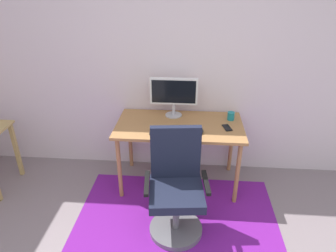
{
  "coord_description": "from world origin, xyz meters",
  "views": [
    {
      "loc": [
        0.19,
        -1.06,
        2.14
      ],
      "look_at": [
        -0.02,
        1.53,
        0.84
      ],
      "focal_mm": 32.66,
      "sensor_mm": 36.0,
      "label": 1
    }
  ],
  "objects_px": {
    "computer_mouse": "(201,131)",
    "coffee_cup": "(231,116)",
    "desk": "(179,131)",
    "keyboard": "(172,132)",
    "cell_phone": "(227,128)",
    "office_chair": "(176,191)",
    "monitor": "(174,93)"
  },
  "relations": [
    {
      "from": "computer_mouse",
      "to": "coffee_cup",
      "type": "distance_m",
      "value": 0.46
    },
    {
      "from": "desk",
      "to": "keyboard",
      "type": "xyz_separation_m",
      "value": [
        -0.07,
        -0.2,
        0.08
      ]
    },
    {
      "from": "cell_phone",
      "to": "office_chair",
      "type": "bearing_deg",
      "value": -141.2
    },
    {
      "from": "desk",
      "to": "office_chair",
      "type": "height_order",
      "value": "office_chair"
    },
    {
      "from": "monitor",
      "to": "office_chair",
      "type": "relative_size",
      "value": 0.52
    },
    {
      "from": "monitor",
      "to": "office_chair",
      "type": "xyz_separation_m",
      "value": [
        0.08,
        -0.9,
        -0.58
      ]
    },
    {
      "from": "desk",
      "to": "monitor",
      "type": "xyz_separation_m",
      "value": [
        -0.08,
        0.21,
        0.34
      ]
    },
    {
      "from": "cell_phone",
      "to": "desk",
      "type": "bearing_deg",
      "value": 159.64
    },
    {
      "from": "computer_mouse",
      "to": "office_chair",
      "type": "distance_m",
      "value": 0.65
    },
    {
      "from": "cell_phone",
      "to": "computer_mouse",
      "type": "bearing_deg",
      "value": -170.32
    },
    {
      "from": "cell_phone",
      "to": "office_chair",
      "type": "height_order",
      "value": "office_chair"
    },
    {
      "from": "coffee_cup",
      "to": "monitor",
      "type": "bearing_deg",
      "value": 174.6
    },
    {
      "from": "monitor",
      "to": "computer_mouse",
      "type": "bearing_deg",
      "value": -52.76
    },
    {
      "from": "keyboard",
      "to": "cell_phone",
      "type": "bearing_deg",
      "value": 15.03
    },
    {
      "from": "computer_mouse",
      "to": "office_chair",
      "type": "relative_size",
      "value": 0.11
    },
    {
      "from": "desk",
      "to": "computer_mouse",
      "type": "xyz_separation_m",
      "value": [
        0.21,
        -0.17,
        0.09
      ]
    },
    {
      "from": "cell_phone",
      "to": "office_chair",
      "type": "xyz_separation_m",
      "value": [
        -0.48,
        -0.64,
        -0.33
      ]
    },
    {
      "from": "keyboard",
      "to": "cell_phone",
      "type": "xyz_separation_m",
      "value": [
        0.55,
        0.15,
        -0.0
      ]
    },
    {
      "from": "keyboard",
      "to": "office_chair",
      "type": "bearing_deg",
      "value": -81.72
    },
    {
      "from": "computer_mouse",
      "to": "cell_phone",
      "type": "xyz_separation_m",
      "value": [
        0.27,
        0.12,
        -0.01
      ]
    },
    {
      "from": "coffee_cup",
      "to": "office_chair",
      "type": "height_order",
      "value": "office_chair"
    },
    {
      "from": "computer_mouse",
      "to": "coffee_cup",
      "type": "xyz_separation_m",
      "value": [
        0.32,
        0.32,
        0.03
      ]
    },
    {
      "from": "monitor",
      "to": "desk",
      "type": "bearing_deg",
      "value": -70.35
    },
    {
      "from": "coffee_cup",
      "to": "office_chair",
      "type": "xyz_separation_m",
      "value": [
        -0.53,
        -0.84,
        -0.37
      ]
    },
    {
      "from": "desk",
      "to": "monitor",
      "type": "bearing_deg",
      "value": 109.65
    },
    {
      "from": "computer_mouse",
      "to": "desk",
      "type": "bearing_deg",
      "value": 141.48
    },
    {
      "from": "monitor",
      "to": "computer_mouse",
      "type": "xyz_separation_m",
      "value": [
        0.29,
        -0.38,
        -0.24
      ]
    },
    {
      "from": "computer_mouse",
      "to": "office_chair",
      "type": "bearing_deg",
      "value": -112.04
    },
    {
      "from": "coffee_cup",
      "to": "keyboard",
      "type": "bearing_deg",
      "value": -149.89
    },
    {
      "from": "keyboard",
      "to": "computer_mouse",
      "type": "distance_m",
      "value": 0.28
    },
    {
      "from": "desk",
      "to": "computer_mouse",
      "type": "distance_m",
      "value": 0.29
    },
    {
      "from": "desk",
      "to": "coffee_cup",
      "type": "bearing_deg",
      "value": 15.74
    }
  ]
}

